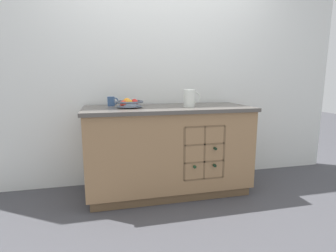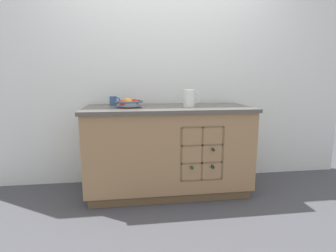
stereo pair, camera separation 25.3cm
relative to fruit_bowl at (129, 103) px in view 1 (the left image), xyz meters
name	(u,v)px [view 1 (the left image)]	position (x,y,z in m)	size (l,w,h in m)	color
ground_plane	(168,190)	(0.38, -0.02, -0.93)	(14.00, 14.00, 0.00)	#424247
back_wall	(160,69)	(0.38, 0.38, 0.34)	(4.40, 0.06, 2.55)	silver
kitchen_island	(168,149)	(0.39, -0.02, -0.48)	(1.66, 0.70, 0.89)	brown
fruit_bowl	(129,103)	(0.00, 0.00, 0.00)	(0.27, 0.27, 0.09)	#4C5666
white_pitcher	(190,98)	(0.59, -0.08, 0.05)	(0.17, 0.12, 0.17)	silver
ceramic_mug	(111,101)	(-0.16, 0.20, 0.01)	(0.11, 0.07, 0.10)	#385684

